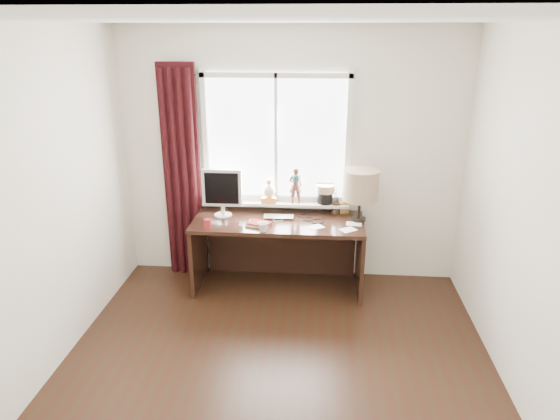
# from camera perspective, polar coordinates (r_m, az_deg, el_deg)

# --- Properties ---
(floor) EXTENTS (3.50, 4.00, 0.00)m
(floor) POSITION_cam_1_polar(r_m,az_deg,el_deg) (3.94, -0.84, -20.31)
(floor) COLOR black
(floor) RESTS_ON ground
(ceiling) EXTENTS (3.50, 4.00, 0.00)m
(ceiling) POSITION_cam_1_polar(r_m,az_deg,el_deg) (3.00, -1.11, 20.91)
(ceiling) COLOR white
(ceiling) RESTS_ON wall_back
(wall_back) EXTENTS (3.50, 0.00, 2.60)m
(wall_back) POSITION_cam_1_polar(r_m,az_deg,el_deg) (5.15, 1.25, 5.99)
(wall_back) COLOR silver
(wall_back) RESTS_ON ground
(wall_left) EXTENTS (0.00, 4.00, 2.60)m
(wall_left) POSITION_cam_1_polar(r_m,az_deg,el_deg) (3.84, -27.96, -1.47)
(wall_left) COLOR silver
(wall_left) RESTS_ON ground
(wall_right) EXTENTS (0.00, 4.00, 2.60)m
(wall_right) POSITION_cam_1_polar(r_m,az_deg,el_deg) (3.55, 28.48, -3.21)
(wall_right) COLOR silver
(wall_right) RESTS_ON ground
(laptop) EXTENTS (0.31, 0.20, 0.02)m
(laptop) POSITION_cam_1_polar(r_m,az_deg,el_deg) (5.03, -0.13, -0.81)
(laptop) COLOR silver
(laptop) RESTS_ON desk
(mug) EXTENTS (0.12, 0.13, 0.09)m
(mug) POSITION_cam_1_polar(r_m,az_deg,el_deg) (4.69, -1.98, -1.93)
(mug) COLOR white
(mug) RESTS_ON desk
(red_cup) EXTENTS (0.07, 0.07, 0.09)m
(red_cup) POSITION_cam_1_polar(r_m,az_deg,el_deg) (4.82, -8.28, -1.55)
(red_cup) COLOR maroon
(red_cup) RESTS_ON desk
(window) EXTENTS (1.52, 0.20, 1.40)m
(window) POSITION_cam_1_polar(r_m,az_deg,el_deg) (5.11, -0.16, 5.99)
(window) COLOR white
(window) RESTS_ON ground
(curtain) EXTENTS (0.38, 0.09, 2.25)m
(curtain) POSITION_cam_1_polar(r_m,az_deg,el_deg) (5.30, -11.16, 3.94)
(curtain) COLOR black
(curtain) RESTS_ON floor
(desk) EXTENTS (1.70, 0.70, 0.75)m
(desk) POSITION_cam_1_polar(r_m,az_deg,el_deg) (5.16, -0.11, -3.32)
(desk) COLOR black
(desk) RESTS_ON floor
(monitor) EXTENTS (0.40, 0.18, 0.49)m
(monitor) POSITION_cam_1_polar(r_m,az_deg,el_deg) (5.04, -6.64, 2.30)
(monitor) COLOR beige
(monitor) RESTS_ON desk
(notebook_stack) EXTENTS (0.26, 0.21, 0.03)m
(notebook_stack) POSITION_cam_1_polar(r_m,az_deg,el_deg) (4.85, -2.45, -1.57)
(notebook_stack) COLOR beige
(notebook_stack) RESTS_ON desk
(brush_holder) EXTENTS (0.09, 0.09, 0.25)m
(brush_holder) POSITION_cam_1_polar(r_m,az_deg,el_deg) (5.17, 6.43, 0.24)
(brush_holder) COLOR black
(brush_holder) RESTS_ON desk
(icon_frame) EXTENTS (0.10, 0.03, 0.13)m
(icon_frame) POSITION_cam_1_polar(r_m,az_deg,el_deg) (5.16, 7.35, 0.23)
(icon_frame) COLOR gold
(icon_frame) RESTS_ON desk
(table_lamp) EXTENTS (0.35, 0.35, 0.52)m
(table_lamp) POSITION_cam_1_polar(r_m,az_deg,el_deg) (4.91, 9.20, 2.75)
(table_lamp) COLOR black
(table_lamp) RESTS_ON desk
(loose_papers) EXTENTS (0.55, 0.31, 0.00)m
(loose_papers) POSITION_cam_1_polar(r_m,az_deg,el_deg) (4.84, 6.79, -1.92)
(loose_papers) COLOR white
(loose_papers) RESTS_ON desk
(desk_cables) EXTENTS (0.31, 0.30, 0.01)m
(desk_cables) POSITION_cam_1_polar(r_m,az_deg,el_deg) (5.00, 3.50, -1.05)
(desk_cables) COLOR black
(desk_cables) RESTS_ON desk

